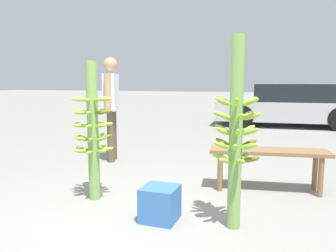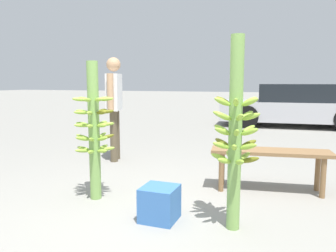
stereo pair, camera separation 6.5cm
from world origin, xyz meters
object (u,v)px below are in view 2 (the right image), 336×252
(market_bench, at_px, (270,157))
(parked_car, at_px, (294,106))
(banana_stalk_left, at_px, (94,129))
(produce_crate, at_px, (160,203))
(vendor_person, at_px, (114,100))
(banana_stalk_center, at_px, (235,134))

(market_bench, xyz_separation_m, parked_car, (0.31, 6.25, 0.19))
(banana_stalk_left, distance_m, market_bench, 2.05)
(market_bench, height_order, produce_crate, market_bench)
(banana_stalk_left, distance_m, produce_crate, 1.11)
(banana_stalk_left, relative_size, market_bench, 1.07)
(banana_stalk_left, relative_size, vendor_person, 0.90)
(market_bench, bearing_deg, banana_stalk_center, -110.26)
(produce_crate, bearing_deg, parked_car, 80.75)
(parked_car, bearing_deg, produce_crate, 165.95)
(parked_car, height_order, produce_crate, parked_car)
(banana_stalk_center, distance_m, parked_car, 7.43)
(produce_crate, bearing_deg, market_bench, 53.33)
(vendor_person, relative_size, produce_crate, 5.21)
(parked_car, relative_size, produce_crate, 13.03)
(vendor_person, height_order, market_bench, vendor_person)
(market_bench, distance_m, produce_crate, 1.54)
(banana_stalk_left, distance_m, vendor_person, 1.80)
(banana_stalk_center, bearing_deg, market_bench, 78.40)
(market_bench, height_order, parked_car, parked_car)
(vendor_person, xyz_separation_m, market_bench, (2.47, -0.72, -0.59))
(banana_stalk_left, relative_size, banana_stalk_center, 0.90)
(banana_stalk_left, bearing_deg, produce_crate, -18.06)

